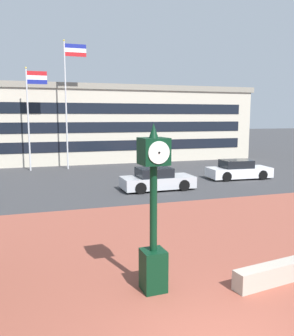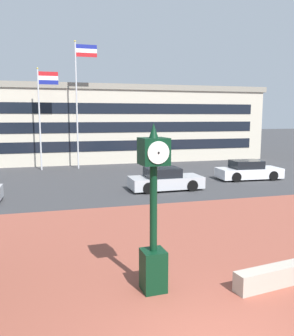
# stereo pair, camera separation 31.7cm
# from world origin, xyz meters

# --- Properties ---
(plaza_brick_paving) EXTENTS (44.00, 14.69, 0.01)m
(plaza_brick_paving) POSITION_xyz_m (0.00, 3.34, 0.00)
(plaza_brick_paving) COLOR brown
(plaza_brick_paving) RESTS_ON ground
(planter_wall) EXTENTS (3.22, 0.87, 0.50)m
(planter_wall) POSITION_xyz_m (2.93, 2.06, 0.25)
(planter_wall) COLOR #ADA393
(planter_wall) RESTS_ON ground
(street_clock) EXTENTS (0.65, 0.73, 4.02)m
(street_clock) POSITION_xyz_m (-0.50, 2.57, 1.86)
(street_clock) COLOR black
(street_clock) RESTS_ON ground
(car_street_near) EXTENTS (4.31, 2.03, 1.28)m
(car_street_near) POSITION_xyz_m (9.92, 15.56, 0.57)
(car_street_near) COLOR silver
(car_street_near) RESTS_ON ground
(car_street_far) EXTENTS (4.16, 1.93, 1.28)m
(car_street_far) POSITION_xyz_m (3.49, 13.79, 0.57)
(car_street_far) COLOR #B7BABF
(car_street_far) RESTS_ON ground
(flagpole_primary) EXTENTS (1.57, 0.14, 7.83)m
(flagpole_primary) POSITION_xyz_m (-3.31, 23.58, 4.65)
(flagpole_primary) COLOR silver
(flagpole_primary) RESTS_ON ground
(flagpole_secondary) EXTENTS (1.74, 0.14, 9.97)m
(flagpole_secondary) POSITION_xyz_m (-0.46, 23.58, 5.85)
(flagpole_secondary) COLOR silver
(flagpole_secondary) RESTS_ON ground
(civic_building) EXTENTS (26.70, 13.39, 6.97)m
(civic_building) POSITION_xyz_m (4.22, 32.07, 3.49)
(civic_building) COLOR beige
(civic_building) RESTS_ON ground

